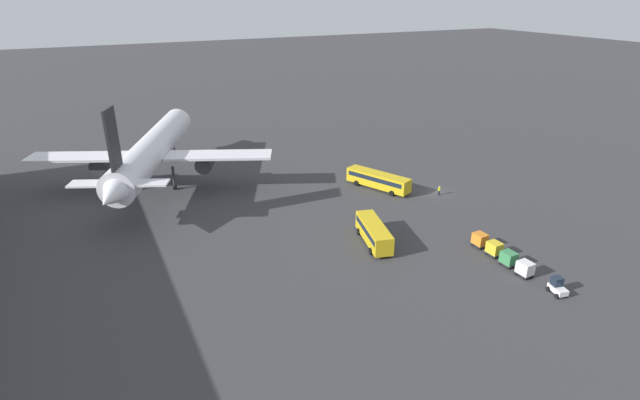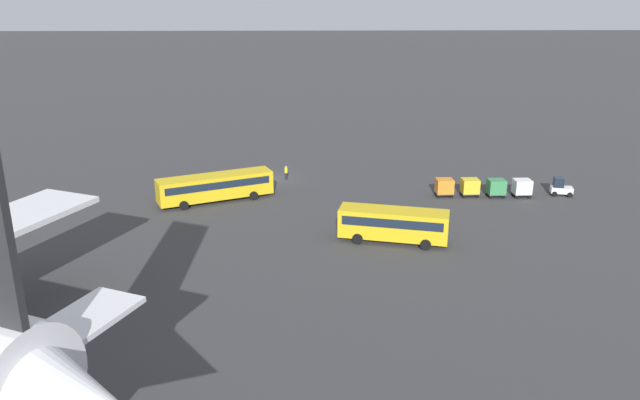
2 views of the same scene
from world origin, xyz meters
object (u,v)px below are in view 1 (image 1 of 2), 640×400
cargo_cart_white (525,268)px  shuttle_bus_far (374,232)px  cargo_cart_green (509,258)px  cargo_cart_yellow (494,248)px  baggage_tug (558,287)px  cargo_cart_orange (480,239)px  worker_person (439,191)px  shuttle_bus_near (378,179)px  airplane (153,150)px

cargo_cart_white → shuttle_bus_far: bearing=37.9°
cargo_cart_green → cargo_cart_yellow: same height
cargo_cart_green → cargo_cart_yellow: size_ratio=1.00×
baggage_tug → cargo_cart_green: size_ratio=1.27×
cargo_cart_white → cargo_cart_yellow: size_ratio=1.00×
cargo_cart_white → cargo_cart_green: bearing=-1.6°
cargo_cart_white → cargo_cart_orange: bearing=-2.9°
worker_person → cargo_cart_yellow: 22.52m
shuttle_bus_far → cargo_cart_yellow: shuttle_bus_far is taller
shuttle_bus_near → cargo_cart_white: size_ratio=6.24×
worker_person → cargo_cart_yellow: (-21.29, 7.33, 0.32)m
cargo_cart_white → shuttle_bus_near: bearing=0.9°
cargo_cart_orange → baggage_tug: bearing=-179.6°
shuttle_bus_far → cargo_cart_yellow: (-10.70, -13.28, -0.69)m
shuttle_bus_near → baggage_tug: (-39.57, -1.09, -0.89)m
cargo_cart_yellow → cargo_cart_orange: bearing=-1.2°
worker_person → cargo_cart_orange: (-18.35, 7.26, 0.32)m
cargo_cart_orange → shuttle_bus_near: bearing=2.2°
airplane → cargo_cart_green: size_ratio=23.86×
airplane → cargo_cart_white: size_ratio=23.86×
worker_person → cargo_cart_orange: cargo_cart_orange is taller
worker_person → shuttle_bus_near: bearing=47.1°
shuttle_bus_near → cargo_cart_yellow: 29.01m
baggage_tug → worker_person: bearing=-0.7°
baggage_tug → cargo_cart_orange: bearing=12.4°
cargo_cart_orange → shuttle_bus_far: bearing=59.8°
airplane → cargo_cart_white: 66.33m
shuttle_bus_near → cargo_cart_orange: shuttle_bus_near is taller
shuttle_bus_far → worker_person: 23.19m
worker_person → cargo_cart_orange: size_ratio=0.84×
shuttle_bus_far → worker_person: size_ratio=6.05×
cargo_cart_white → cargo_cart_yellow: bearing=-3.7°
cargo_cart_white → cargo_cart_orange: (8.85, -0.44, 0.00)m
airplane → baggage_tug: size_ratio=18.77×
airplane → cargo_cart_yellow: (-48.32, -38.13, -6.02)m
cargo_cart_green → cargo_cart_orange: same height
cargo_cart_white → cargo_cart_yellow: same height
baggage_tug → cargo_cart_white: 4.73m
cargo_cart_green → worker_person: bearing=-17.5°
shuttle_bus_far → cargo_cart_orange: bearing=-105.8°
cargo_cart_white → cargo_cart_yellow: (5.90, -0.38, 0.00)m
shuttle_bus_near → cargo_cart_green: shuttle_bus_near is taller
shuttle_bus_near → baggage_tug: bearing=158.0°
cargo_cart_white → cargo_cart_green: (2.95, -0.08, 0.00)m
cargo_cart_yellow → cargo_cart_orange: same height
airplane → cargo_cart_green: bearing=-119.7°
shuttle_bus_near → worker_person: bearing=-156.5°
shuttle_bus_near → cargo_cart_white: bearing=157.3°
shuttle_bus_far → cargo_cart_orange: size_ratio=5.11×
shuttle_bus_far → cargo_cart_white: (-16.60, -12.90, -0.69)m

